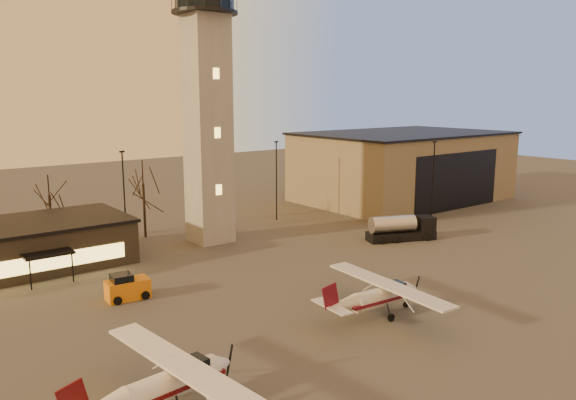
{
  "coord_description": "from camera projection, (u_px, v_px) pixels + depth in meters",
  "views": [
    {
      "loc": [
        -29.86,
        -22.75,
        15.91
      ],
      "look_at": [
        -2.32,
        13.0,
        7.4
      ],
      "focal_mm": 35.0,
      "sensor_mm": 36.0,
      "label": 1
    }
  ],
  "objects": [
    {
      "name": "light_poles",
      "position": [
        209.0,
        191.0,
        61.99
      ],
      "size": [
        58.5,
        12.25,
        10.14
      ],
      "color": "black",
      "rests_on": "ground"
    },
    {
      "name": "service_cart",
      "position": [
        127.0,
        289.0,
        44.25
      ],
      "size": [
        3.41,
        2.32,
        2.08
      ],
      "rotation": [
        0.0,
        0.0,
        -0.08
      ],
      "color": "orange",
      "rests_on": "ground"
    },
    {
      "name": "hangar",
      "position": [
        403.0,
        166.0,
        85.65
      ],
      "size": [
        30.6,
        20.6,
        10.3
      ],
      "color": "#7D6F51",
      "rests_on": "ground"
    },
    {
      "name": "cessna_front",
      "position": [
        383.0,
        299.0,
        41.09
      ],
      "size": [
        9.49,
        11.98,
        3.29
      ],
      "rotation": [
        0.0,
        0.0,
        -0.08
      ],
      "color": "silver",
      "rests_on": "ground"
    },
    {
      "name": "control_tower",
      "position": [
        207.0,
        90.0,
        58.89
      ],
      "size": [
        6.8,
        6.8,
        32.6
      ],
      "color": "gray",
      "rests_on": "ground"
    },
    {
      "name": "cessna_rear",
      "position": [
        174.0,
        387.0,
        28.66
      ],
      "size": [
        10.01,
        12.63,
        3.47
      ],
      "rotation": [
        0.0,
        0.0,
        0.1
      ],
      "color": "silver",
      "rests_on": "ground"
    },
    {
      "name": "tree_row",
      "position": [
        54.0,
        189.0,
        59.73
      ],
      "size": [
        37.2,
        9.2,
        8.8
      ],
      "color": "black",
      "rests_on": "ground"
    },
    {
      "name": "ground",
      "position": [
        430.0,
        329.0,
        38.56
      ],
      "size": [
        220.0,
        220.0,
        0.0
      ],
      "primitive_type": "plane",
      "color": "#413E3C",
      "rests_on": "ground"
    },
    {
      "name": "fuel_truck",
      "position": [
        401.0,
        230.0,
        62.07
      ],
      "size": [
        7.89,
        4.9,
        2.83
      ],
      "rotation": [
        0.0,
        0.0,
        -0.39
      ],
      "color": "black",
      "rests_on": "ground"
    }
  ]
}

